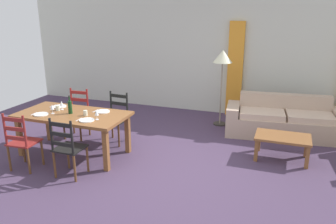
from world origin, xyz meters
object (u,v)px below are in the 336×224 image
(wine_glass_far_left, at_px, (62,104))
(couch, at_px, (284,121))
(coffee_cup_primary, at_px, (85,113))
(wine_bottle, at_px, (70,107))
(dining_chair_near_left, at_px, (22,142))
(coffee_table, at_px, (283,140))
(standing_lamp, at_px, (223,61))
(dining_chair_far_right, at_px, (116,118))
(dining_chair_near_right, at_px, (68,148))
(coffee_cup_secondary, at_px, (58,108))
(wine_glass_near_right, at_px, (97,113))
(wine_glass_near_left, at_px, (52,107))
(dining_table, at_px, (73,118))
(dining_chair_far_left, at_px, (77,114))

(wine_glass_far_left, xyz_separation_m, couch, (3.74, 2.10, -0.57))
(coffee_cup_primary, bearing_deg, wine_bottle, 177.63)
(dining_chair_near_left, distance_m, coffee_table, 4.26)
(coffee_table, height_order, standing_lamp, standing_lamp)
(dining_chair_far_right, relative_size, standing_lamp, 0.59)
(dining_chair_near_right, height_order, coffee_cup_secondary, dining_chair_near_right)
(coffee_cup_secondary, bearing_deg, wine_glass_near_right, -12.08)
(wine_glass_near_left, bearing_deg, wine_bottle, 20.95)
(dining_table, xyz_separation_m, standing_lamp, (2.10, 2.41, 0.75))
(wine_bottle, height_order, wine_glass_near_left, wine_bottle)
(coffee_table, bearing_deg, dining_chair_far_left, -176.02)
(dining_table, relative_size, standing_lamp, 1.16)
(dining_chair_far_right, distance_m, coffee_table, 3.04)
(coffee_cup_primary, height_order, standing_lamp, standing_lamp)
(wine_glass_far_left, bearing_deg, coffee_cup_primary, -14.55)
(wine_glass_near_right, bearing_deg, wine_glass_near_left, 178.42)
(coffee_cup_primary, bearing_deg, wine_glass_near_right, -22.25)
(wine_bottle, xyz_separation_m, wine_glass_far_left, (-0.28, 0.14, -0.01))
(coffee_cup_primary, height_order, coffee_cup_secondary, same)
(dining_chair_near_right, bearing_deg, wine_glass_near_right, 74.74)
(coffee_table, bearing_deg, wine_glass_far_left, -166.72)
(dining_chair_near_left, relative_size, wine_bottle, 3.04)
(dining_chair_far_left, bearing_deg, wine_glass_near_right, -41.28)
(wine_glass_far_left, bearing_deg, coffee_table, 13.28)
(dining_table, height_order, couch, couch)
(wine_glass_far_left, bearing_deg, standing_lamp, 43.61)
(wine_glass_near_left, bearing_deg, wine_glass_far_left, 88.37)
(dining_table, relative_size, couch, 0.81)
(wine_glass_near_left, height_order, coffee_cup_primary, wine_glass_near_left)
(dining_chair_far_right, bearing_deg, wine_glass_far_left, -138.64)
(wine_bottle, height_order, standing_lamp, standing_lamp)
(dining_table, relative_size, dining_chair_near_right, 1.98)
(wine_glass_near_right, xyz_separation_m, coffee_cup_secondary, (-0.91, 0.20, -0.07))
(dining_table, xyz_separation_m, dining_chair_far_right, (0.42, 0.77, -0.19))
(standing_lamp, bearing_deg, wine_bottle, -131.19)
(dining_chair_far_right, distance_m, wine_bottle, 0.98)
(dining_chair_near_left, relative_size, dining_chair_far_right, 1.00)
(dining_chair_far_left, height_order, wine_glass_near_right, dining_chair_far_left)
(wine_glass_far_left, distance_m, coffee_table, 3.88)
(dining_chair_far_left, height_order, coffee_table, dining_chair_far_left)
(dining_chair_far_right, bearing_deg, coffee_cup_primary, -100.07)
(wine_bottle, distance_m, coffee_cup_secondary, 0.33)
(wine_glass_near_left, xyz_separation_m, coffee_cup_primary, (0.59, 0.10, -0.07))
(dining_chair_far_left, distance_m, wine_bottle, 0.94)
(wine_bottle, bearing_deg, dining_chair_near_right, -58.99)
(dining_table, bearing_deg, dining_chair_near_right, -60.96)
(wine_bottle, height_order, coffee_cup_primary, wine_bottle)
(dining_chair_far_left, distance_m, dining_chair_far_right, 0.86)
(wine_bottle, xyz_separation_m, wine_glass_near_left, (-0.28, -0.11, -0.01))
(dining_table, height_order, coffee_table, dining_table)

